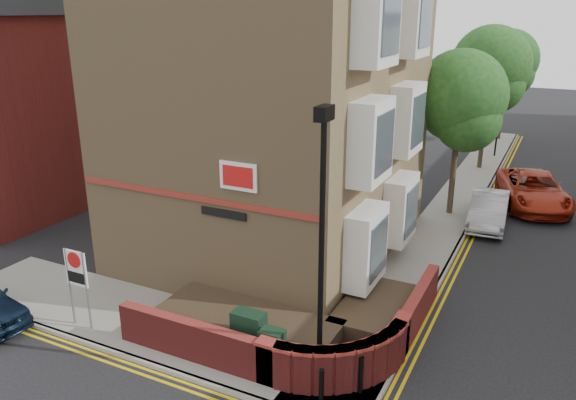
# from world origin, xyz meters

# --- Properties ---
(ground) EXTENTS (120.00, 120.00, 0.00)m
(ground) POSITION_xyz_m (0.00, 0.00, 0.00)
(ground) COLOR black
(ground) RESTS_ON ground
(pavement_corner) EXTENTS (13.00, 3.00, 0.12)m
(pavement_corner) POSITION_xyz_m (-3.50, 1.50, 0.06)
(pavement_corner) COLOR gray
(pavement_corner) RESTS_ON ground
(pavement_main) EXTENTS (2.00, 32.00, 0.12)m
(pavement_main) POSITION_xyz_m (2.00, 16.00, 0.06)
(pavement_main) COLOR gray
(pavement_main) RESTS_ON ground
(kerb_side) EXTENTS (13.00, 0.15, 0.12)m
(kerb_side) POSITION_xyz_m (-3.50, 0.00, 0.06)
(kerb_side) COLOR gray
(kerb_side) RESTS_ON ground
(kerb_main_near) EXTENTS (0.15, 32.00, 0.12)m
(kerb_main_near) POSITION_xyz_m (3.00, 16.00, 0.06)
(kerb_main_near) COLOR gray
(kerb_main_near) RESTS_ON ground
(yellow_lines_side) EXTENTS (13.00, 0.28, 0.01)m
(yellow_lines_side) POSITION_xyz_m (-3.50, -0.25, 0.01)
(yellow_lines_side) COLOR gold
(yellow_lines_side) RESTS_ON ground
(yellow_lines_main) EXTENTS (0.28, 32.00, 0.01)m
(yellow_lines_main) POSITION_xyz_m (3.25, 16.00, 0.01)
(yellow_lines_main) COLOR gold
(yellow_lines_main) RESTS_ON ground
(corner_building) EXTENTS (8.95, 10.40, 13.60)m
(corner_building) POSITION_xyz_m (-2.84, 8.00, 6.23)
(corner_building) COLOR #95774F
(corner_building) RESTS_ON ground
(garden_wall) EXTENTS (6.80, 6.00, 1.20)m
(garden_wall) POSITION_xyz_m (0.00, 2.50, 0.00)
(garden_wall) COLOR maroon
(garden_wall) RESTS_ON ground
(lamppost) EXTENTS (0.25, 0.50, 6.30)m
(lamppost) POSITION_xyz_m (1.60, 1.20, 3.34)
(lamppost) COLOR black
(lamppost) RESTS_ON pavement_corner
(utility_cabinet_large) EXTENTS (0.80, 0.45, 1.20)m
(utility_cabinet_large) POSITION_xyz_m (-0.30, 1.30, 0.72)
(utility_cabinet_large) COLOR black
(utility_cabinet_large) RESTS_ON pavement_corner
(utility_cabinet_small) EXTENTS (0.55, 0.40, 1.10)m
(utility_cabinet_small) POSITION_xyz_m (0.50, 1.00, 0.67)
(utility_cabinet_small) COLOR black
(utility_cabinet_small) RESTS_ON pavement_corner
(bollard_near) EXTENTS (0.11, 0.11, 0.90)m
(bollard_near) POSITION_xyz_m (2.00, 0.40, 0.57)
(bollard_near) COLOR black
(bollard_near) RESTS_ON pavement_corner
(bollard_far) EXTENTS (0.11, 0.11, 0.90)m
(bollard_far) POSITION_xyz_m (2.60, 1.20, 0.57)
(bollard_far) COLOR black
(bollard_far) RESTS_ON pavement_corner
(zone_sign) EXTENTS (0.72, 0.07, 2.20)m
(zone_sign) POSITION_xyz_m (-5.00, 0.50, 1.64)
(zone_sign) COLOR slate
(zone_sign) RESTS_ON pavement_corner
(side_building) EXTENTS (6.40, 10.40, 9.00)m
(side_building) POSITION_xyz_m (-15.00, 8.00, 4.55)
(side_building) COLOR maroon
(side_building) RESTS_ON ground
(tree_near) EXTENTS (3.64, 3.65, 6.70)m
(tree_near) POSITION_xyz_m (2.00, 14.05, 4.70)
(tree_near) COLOR #382B1E
(tree_near) RESTS_ON pavement_main
(tree_mid) EXTENTS (4.03, 4.03, 7.42)m
(tree_mid) POSITION_xyz_m (2.00, 22.05, 5.20)
(tree_mid) COLOR #382B1E
(tree_mid) RESTS_ON pavement_main
(tree_far) EXTENTS (3.81, 3.81, 7.00)m
(tree_far) POSITION_xyz_m (2.00, 30.05, 4.91)
(tree_far) COLOR #382B1E
(tree_far) RESTS_ON pavement_main
(traffic_light_assembly) EXTENTS (0.20, 0.16, 4.20)m
(traffic_light_assembly) POSITION_xyz_m (2.40, 25.00, 2.78)
(traffic_light_assembly) COLOR black
(traffic_light_assembly) RESTS_ON pavement_main
(silver_car_near) EXTENTS (1.63, 4.04, 1.30)m
(silver_car_near) POSITION_xyz_m (3.60, 13.52, 0.65)
(silver_car_near) COLOR #A0A1A7
(silver_car_near) RESTS_ON ground
(red_car_main) EXTENTS (3.82, 5.78, 1.48)m
(red_car_main) POSITION_xyz_m (5.00, 16.81, 0.74)
(red_car_main) COLOR #9E2411
(red_car_main) RESTS_ON ground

